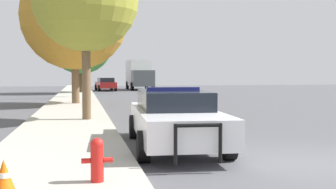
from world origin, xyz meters
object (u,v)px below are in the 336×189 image
at_px(police_car, 174,117).
at_px(traffic_cone, 4,177).
at_px(fire_hydrant, 97,158).
at_px(box_truck, 139,74).
at_px(car_background_distant, 106,84).
at_px(tree_sidewalk_mid, 75,16).
at_px(traffic_light, 94,49).
at_px(tree_sidewalk_far, 81,42).

height_order(police_car, traffic_cone, police_car).
bearing_deg(fire_hydrant, box_truck, 81.39).
distance_m(car_background_distant, tree_sidewalk_mid, 20.86).
height_order(tree_sidewalk_mid, traffic_cone, tree_sidewalk_mid).
bearing_deg(traffic_light, police_car, -86.48).
xyz_separation_m(tree_sidewalk_far, traffic_cone, (-1.07, -32.66, -4.29)).
distance_m(traffic_light, tree_sidewalk_mid, 6.80).
relative_size(fire_hydrant, tree_sidewalk_mid, 0.09).
bearing_deg(tree_sidewalk_mid, traffic_cone, -92.34).
bearing_deg(car_background_distant, tree_sidewalk_mid, -102.62).
bearing_deg(traffic_cone, police_car, 49.70).
height_order(fire_hydrant, box_truck, box_truck).
distance_m(police_car, tree_sidewalk_far, 29.11).
xyz_separation_m(police_car, tree_sidewalk_far, (-2.24, 28.76, 3.92)).
bearing_deg(police_car, traffic_light, -82.92).
height_order(tree_sidewalk_far, tree_sidewalk_mid, tree_sidewalk_mid).
distance_m(police_car, traffic_light, 21.21).
relative_size(police_car, box_truck, 0.74).
bearing_deg(tree_sidewalk_far, police_car, -85.55).
relative_size(tree_sidewalk_far, tree_sidewalk_mid, 0.93).
relative_size(tree_sidewalk_far, traffic_cone, 15.22).
distance_m(traffic_light, box_truck, 17.24).
relative_size(fire_hydrant, car_background_distant, 0.15).
bearing_deg(traffic_light, box_truck, 71.46).
relative_size(police_car, tree_sidewalk_mid, 0.68).
relative_size(police_car, traffic_light, 1.11).
xyz_separation_m(police_car, traffic_light, (-1.29, 20.97, 2.85)).
xyz_separation_m(fire_hydrant, tree_sidewalk_far, (-0.24, 32.24, 4.17)).
distance_m(box_truck, tree_sidewalk_mid, 23.97).
bearing_deg(tree_sidewalk_mid, box_truck, 73.56).
bearing_deg(fire_hydrant, traffic_light, 88.33).
relative_size(car_background_distant, box_truck, 0.63).
bearing_deg(tree_sidewalk_far, box_truck, 52.93).
bearing_deg(fire_hydrant, tree_sidewalk_far, 90.42).
distance_m(fire_hydrant, traffic_cone, 1.37).
xyz_separation_m(fire_hydrant, traffic_cone, (-1.30, -0.41, -0.12)).
height_order(police_car, box_truck, box_truck).
height_order(fire_hydrant, tree_sidewalk_far, tree_sidewalk_far).
height_order(car_background_distant, tree_sidewalk_far, tree_sidewalk_far).
xyz_separation_m(box_truck, traffic_cone, (-7.47, -41.13, -1.39)).
distance_m(car_background_distant, tree_sidewalk_far, 7.53).
bearing_deg(tree_sidewalk_mid, police_car, -79.97).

